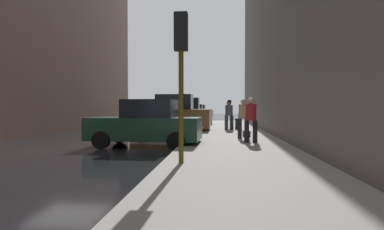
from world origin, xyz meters
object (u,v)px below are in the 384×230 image
(traffic_light, at_px, (181,55))
(duffel_bag, at_px, (246,134))
(pedestrian_in_jeans, at_px, (228,113))
(parked_white_van, at_px, (184,113))
(rolling_suitcase, at_px, (239,124))
(parked_blue_sedan, at_px, (191,114))
(parked_red_hatchback, at_px, (196,113))
(parked_dark_green_sedan, at_px, (146,124))
(parked_bronze_suv, at_px, (172,115))
(pedestrian_with_beanie, at_px, (229,113))
(fire_hydrant, at_px, (199,128))
(pedestrian_in_red_jacket, at_px, (251,118))
(pedestrian_in_tan_coat, at_px, (243,116))

(traffic_light, height_order, duffel_bag, traffic_light)
(pedestrian_in_jeans, bearing_deg, parked_white_van, 125.36)
(duffel_bag, bearing_deg, traffic_light, -107.95)
(parked_white_van, height_order, rolling_suitcase, parked_white_van)
(parked_white_van, relative_size, pedestrian_in_jeans, 2.69)
(parked_blue_sedan, xyz_separation_m, duffel_bag, (4.03, -16.18, -0.56))
(parked_red_hatchback, relative_size, duffel_bag, 9.68)
(parked_dark_green_sedan, relative_size, parked_bronze_suv, 0.92)
(traffic_light, xyz_separation_m, pedestrian_with_beanie, (1.54, 10.83, -1.62))
(fire_hydrant, height_order, rolling_suitcase, rolling_suitcase)
(pedestrian_in_red_jacket, xyz_separation_m, rolling_suitcase, (-0.00, 7.09, -0.61))
(pedestrian_in_tan_coat, distance_m, duffel_bag, 1.13)
(traffic_light, xyz_separation_m, pedestrian_in_tan_coat, (1.96, 5.95, -1.65))
(pedestrian_in_tan_coat, bearing_deg, rolling_suitcase, 88.37)
(parked_bronze_suv, distance_m, rolling_suitcase, 4.12)
(parked_bronze_suv, bearing_deg, rolling_suitcase, 13.60)
(parked_white_van, distance_m, fire_hydrant, 9.57)
(duffel_bag, bearing_deg, pedestrian_in_tan_coat, -105.35)
(traffic_light, bearing_deg, pedestrian_in_jeans, 82.76)
(parked_bronze_suv, bearing_deg, parked_red_hatchback, 90.00)
(parked_bronze_suv, height_order, pedestrian_in_jeans, parked_bronze_suv)
(pedestrian_in_tan_coat, distance_m, pedestrian_in_red_jacket, 1.60)
(parked_bronze_suv, relative_size, pedestrian_in_red_jacket, 2.70)
(parked_dark_green_sedan, xyz_separation_m, parked_red_hatchback, (0.00, 25.19, 0.00))
(pedestrian_in_jeans, height_order, pedestrian_in_tan_coat, same)
(traffic_light, relative_size, pedestrian_in_jeans, 2.11)
(parked_bronze_suv, bearing_deg, pedestrian_in_red_jacket, -57.01)
(parked_red_hatchback, bearing_deg, pedestrian_in_red_jacket, -80.93)
(parked_white_van, height_order, pedestrian_in_tan_coat, parked_white_van)
(pedestrian_in_jeans, height_order, pedestrian_with_beanie, pedestrian_with_beanie)
(parked_white_van, bearing_deg, rolling_suitcase, -53.08)
(pedestrian_in_tan_coat, bearing_deg, pedestrian_in_red_jacket, -84.36)
(parked_dark_green_sedan, bearing_deg, pedestrian_in_tan_coat, 26.12)
(pedestrian_in_tan_coat, xyz_separation_m, duffel_bag, (0.21, 0.76, -0.81))
(parked_blue_sedan, bearing_deg, fire_hydrant, -83.38)
(parked_blue_sedan, relative_size, parked_red_hatchback, 0.99)
(parked_dark_green_sedan, distance_m, traffic_light, 4.87)
(parked_dark_green_sedan, xyz_separation_m, parked_white_van, (-0.00, 12.65, 0.18))
(fire_hydrant, bearing_deg, parked_dark_green_sedan, -118.90)
(parked_bronze_suv, relative_size, parked_white_van, 1.00)
(parked_white_van, height_order, pedestrian_with_beanie, parked_white_van)
(traffic_light, height_order, rolling_suitcase, traffic_light)
(parked_dark_green_sedan, xyz_separation_m, pedestrian_in_tan_coat, (3.82, 1.87, 0.26))
(parked_bronze_suv, bearing_deg, parked_dark_green_sedan, -90.00)
(parked_red_hatchback, xyz_separation_m, duffel_bag, (4.03, -22.56, -0.56))
(parked_white_van, distance_m, pedestrian_in_tan_coat, 11.44)
(rolling_suitcase, bearing_deg, parked_dark_green_sedan, -118.36)
(parked_red_hatchback, xyz_separation_m, traffic_light, (1.85, -29.27, 1.91))
(pedestrian_with_beanie, relative_size, rolling_suitcase, 1.71)
(parked_dark_green_sedan, bearing_deg, parked_red_hatchback, 90.00)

